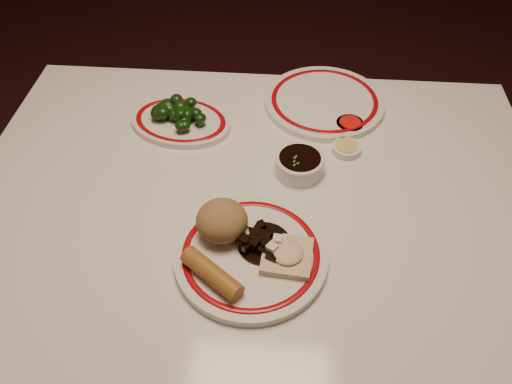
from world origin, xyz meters
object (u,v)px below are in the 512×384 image
object	(u,v)px
stirfry_heap	(261,241)
soy_bowl	(299,165)
dining_table	(256,229)
broccoli_plate	(181,122)
rice_mound	(222,221)
main_plate	(251,255)
fried_wonton	(287,255)
spring_roll	(212,274)
broccoli_pile	(176,112)

from	to	relation	value
stirfry_heap	soy_bowl	world-z (taller)	stirfry_heap
dining_table	soy_bowl	size ratio (longest dim) A/B	11.81
dining_table	broccoli_plate	xyz separation A→B (m)	(-0.19, 0.23, 0.10)
rice_mound	stirfry_heap	bearing A→B (deg)	-18.65
main_plate	fried_wonton	size ratio (longest dim) A/B	3.71
broccoli_plate	main_plate	bearing A→B (deg)	-62.17
main_plate	rice_mound	size ratio (longest dim) A/B	3.72
spring_roll	broccoli_plate	world-z (taller)	spring_roll
spring_roll	broccoli_pile	bearing A→B (deg)	56.05
stirfry_heap	broccoli_plate	size ratio (longest dim) A/B	0.37
soy_bowl	broccoli_pile	bearing A→B (deg)	154.38
dining_table	fried_wonton	bearing A→B (deg)	-65.88
stirfry_heap	broccoli_pile	size ratio (longest dim) A/B	0.77
dining_table	main_plate	world-z (taller)	main_plate
dining_table	rice_mound	bearing A→B (deg)	-117.62
dining_table	fried_wonton	distance (m)	0.20
broccoli_plate	soy_bowl	world-z (taller)	soy_bowl
rice_mound	spring_roll	xyz separation A→B (m)	(-0.01, -0.10, -0.02)
stirfry_heap	soy_bowl	xyz separation A→B (m)	(0.07, 0.22, -0.01)
rice_mound	stirfry_heap	distance (m)	0.08
main_plate	fried_wonton	world-z (taller)	fried_wonton
dining_table	main_plate	xyz separation A→B (m)	(0.00, -0.14, 0.10)
soy_bowl	stirfry_heap	bearing A→B (deg)	-106.88
stirfry_heap	broccoli_plate	world-z (taller)	stirfry_heap
rice_mound	spring_roll	size ratio (longest dim) A/B	0.77
rice_mound	spring_roll	distance (m)	0.10
spring_roll	main_plate	bearing A→B (deg)	-7.23
broccoli_plate	spring_roll	bearing A→B (deg)	-72.68
spring_roll	soy_bowl	bearing A→B (deg)	11.68
broccoli_plate	broccoli_pile	world-z (taller)	broccoli_pile
rice_mound	broccoli_pile	world-z (taller)	rice_mound
dining_table	fried_wonton	world-z (taller)	fried_wonton
main_plate	soy_bowl	size ratio (longest dim) A/B	3.48
rice_mound	fried_wonton	size ratio (longest dim) A/B	1.00
dining_table	main_plate	bearing A→B (deg)	-88.88
soy_bowl	main_plate	bearing A→B (deg)	-109.63
fried_wonton	dining_table	bearing A→B (deg)	114.12
main_plate	broccoli_pile	world-z (taller)	broccoli_pile
dining_table	rice_mound	distance (m)	0.18
spring_roll	stirfry_heap	world-z (taller)	spring_roll
spring_roll	fried_wonton	world-z (taller)	spring_roll
soy_bowl	spring_roll	bearing A→B (deg)	-116.13
dining_table	stirfry_heap	xyz separation A→B (m)	(0.02, -0.13, 0.12)
main_plate	soy_bowl	xyz separation A→B (m)	(0.08, 0.23, 0.01)
broccoli_plate	rice_mound	bearing A→B (deg)	-66.96
dining_table	spring_roll	distance (m)	0.25
fried_wonton	broccoli_pile	world-z (taller)	broccoli_pile
spring_roll	broccoli_pile	world-z (taller)	broccoli_pile
main_plate	fried_wonton	distance (m)	0.07
fried_wonton	soy_bowl	bearing A→B (deg)	85.70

